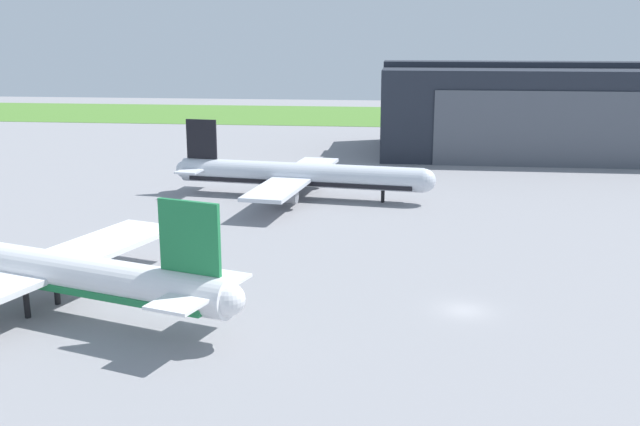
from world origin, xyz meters
The scene contains 5 objects.
ground_plane centered at (0.00, 0.00, 0.00)m, with size 440.00×440.00×0.00m, color gray.
grass_field_strip centered at (0.00, 165.38, 0.04)m, with size 440.00×56.00×0.08m, color #4C7D2F.
maintenance_hangar centered at (32.66, 96.04, 9.32)m, with size 86.92×35.27×19.55m.
airliner_far_right centered at (-22.30, 46.15, 3.60)m, with size 41.96×35.50×11.97m.
airliner_near_left centered at (-40.90, -4.19, 4.08)m, with size 45.33×37.59×12.18m.
Camera 1 is at (-6.01, -65.86, 25.44)m, focal length 41.05 mm.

